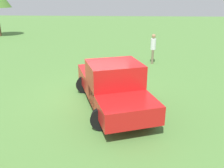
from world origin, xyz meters
name	(u,v)px	position (x,y,z in m)	size (l,w,h in m)	color
ground_plane	(98,97)	(0.00, 0.00, 0.00)	(80.00, 80.00, 0.00)	#54843D
pickup_truck	(113,85)	(-0.69, 0.99, 0.92)	(3.35, 5.29, 1.80)	black
person_bystander	(153,47)	(-2.77, -5.38, 1.03)	(0.36, 0.36, 1.80)	#7A6B51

